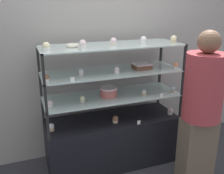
# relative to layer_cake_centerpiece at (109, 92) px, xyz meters

# --- Properties ---
(ground_plane) EXTENTS (20.00, 20.00, 0.00)m
(ground_plane) POSITION_rel_layer_cake_centerpiece_xyz_m (0.04, 0.01, -0.88)
(ground_plane) COLOR #2D2D33
(back_wall) EXTENTS (8.00, 0.05, 2.60)m
(back_wall) POSITION_rel_layer_cake_centerpiece_xyz_m (0.04, 0.41, 0.42)
(back_wall) COLOR gray
(back_wall) RESTS_ON ground_plane
(display_base) EXTENTS (1.46, 0.51, 0.56)m
(display_base) POSITION_rel_layer_cake_centerpiece_xyz_m (0.04, 0.01, -0.60)
(display_base) COLOR black
(display_base) RESTS_ON ground_plane
(display_riser_lower) EXTENTS (1.46, 0.51, 0.27)m
(display_riser_lower) POSITION_rel_layer_cake_centerpiece_xyz_m (0.04, 0.01, -0.07)
(display_riser_lower) COLOR black
(display_riser_lower) RESTS_ON display_base
(display_riser_middle) EXTENTS (1.46, 0.51, 0.27)m
(display_riser_middle) POSITION_rel_layer_cake_centerpiece_xyz_m (0.04, 0.01, 0.21)
(display_riser_middle) COLOR black
(display_riser_middle) RESTS_ON display_riser_lower
(display_riser_upper) EXTENTS (1.46, 0.51, 0.27)m
(display_riser_upper) POSITION_rel_layer_cake_centerpiece_xyz_m (0.04, 0.01, 0.48)
(display_riser_upper) COLOR black
(display_riser_upper) RESTS_ON display_riser_middle
(layer_cake_centerpiece) EXTENTS (0.18, 0.18, 0.10)m
(layer_cake_centerpiece) POSITION_rel_layer_cake_centerpiece_xyz_m (0.00, 0.00, 0.00)
(layer_cake_centerpiece) COLOR #C66660
(layer_cake_centerpiece) RESTS_ON display_riser_lower
(sheet_cake_frosted) EXTENTS (0.19, 0.15, 0.06)m
(sheet_cake_frosted) POSITION_rel_layer_cake_centerpiece_xyz_m (0.38, -0.02, 0.25)
(sheet_cake_frosted) COLOR brown
(sheet_cake_frosted) RESTS_ON display_riser_middle
(cupcake_0) EXTENTS (0.06, 0.06, 0.08)m
(cupcake_0) POSITION_rel_layer_cake_centerpiece_xyz_m (-0.63, -0.04, -0.29)
(cupcake_0) COLOR #CCB28C
(cupcake_0) RESTS_ON display_base
(cupcake_1) EXTENTS (0.06, 0.06, 0.08)m
(cupcake_1) POSITION_rel_layer_cake_centerpiece_xyz_m (0.04, -0.10, -0.29)
(cupcake_1) COLOR #CCB28C
(cupcake_1) RESTS_ON display_base
(cupcake_2) EXTENTS (0.06, 0.06, 0.08)m
(cupcake_2) POSITION_rel_layer_cake_centerpiece_xyz_m (0.71, -0.11, -0.29)
(cupcake_2) COLOR beige
(cupcake_2) RESTS_ON display_base
(price_tag_0) EXTENTS (0.04, 0.00, 0.04)m
(price_tag_0) POSITION_rel_layer_cake_centerpiece_xyz_m (0.26, -0.22, -0.30)
(price_tag_0) COLOR white
(price_tag_0) RESTS_ON display_base
(cupcake_3) EXTENTS (0.05, 0.05, 0.06)m
(cupcake_3) POSITION_rel_layer_cake_centerpiece_xyz_m (-0.62, -0.07, -0.02)
(cupcake_3) COLOR white
(cupcake_3) RESTS_ON display_riser_lower
(cupcake_4) EXTENTS (0.05, 0.05, 0.06)m
(cupcake_4) POSITION_rel_layer_cake_centerpiece_xyz_m (-0.30, -0.06, -0.02)
(cupcake_4) COLOR beige
(cupcake_4) RESTS_ON display_riser_lower
(cupcake_5) EXTENTS (0.05, 0.05, 0.06)m
(cupcake_5) POSITION_rel_layer_cake_centerpiece_xyz_m (0.37, -0.09, -0.02)
(cupcake_5) COLOR #CCB28C
(cupcake_5) RESTS_ON display_riser_lower
(cupcake_6) EXTENTS (0.05, 0.05, 0.06)m
(cupcake_6) POSITION_rel_layer_cake_centerpiece_xyz_m (0.72, -0.11, -0.02)
(cupcake_6) COLOR #CCB28C
(cupcake_6) RESTS_ON display_riser_lower
(price_tag_1) EXTENTS (0.04, 0.00, 0.04)m
(price_tag_1) POSITION_rel_layer_cake_centerpiece_xyz_m (0.51, -0.22, -0.03)
(price_tag_1) COLOR white
(price_tag_1) RESTS_ON display_riser_lower
(cupcake_7) EXTENTS (0.05, 0.05, 0.07)m
(cupcake_7) POSITION_rel_layer_cake_centerpiece_xyz_m (-0.65, -0.13, 0.25)
(cupcake_7) COLOR beige
(cupcake_7) RESTS_ON display_riser_middle
(cupcake_8) EXTENTS (0.05, 0.05, 0.07)m
(cupcake_8) POSITION_rel_layer_cake_centerpiece_xyz_m (-0.30, -0.05, 0.25)
(cupcake_8) COLOR beige
(cupcake_8) RESTS_ON display_riser_middle
(cupcake_9) EXTENTS (0.05, 0.05, 0.07)m
(cupcake_9) POSITION_rel_layer_cake_centerpiece_xyz_m (0.06, -0.09, 0.25)
(cupcake_9) COLOR white
(cupcake_9) RESTS_ON display_riser_middle
(cupcake_10) EXTENTS (0.05, 0.05, 0.07)m
(cupcake_10) POSITION_rel_layer_cake_centerpiece_xyz_m (0.72, -0.13, 0.25)
(cupcake_10) COLOR white
(cupcake_10) RESTS_ON display_riser_middle
(price_tag_2) EXTENTS (0.04, 0.00, 0.04)m
(price_tag_2) POSITION_rel_layer_cake_centerpiece_xyz_m (-0.43, -0.22, 0.24)
(price_tag_2) COLOR white
(price_tag_2) RESTS_ON display_riser_middle
(cupcake_11) EXTENTS (0.06, 0.06, 0.08)m
(cupcake_11) POSITION_rel_layer_cake_centerpiece_xyz_m (-0.62, -0.09, 0.53)
(cupcake_11) COLOR white
(cupcake_11) RESTS_ON display_riser_upper
(cupcake_12) EXTENTS (0.06, 0.06, 0.08)m
(cupcake_12) POSITION_rel_layer_cake_centerpiece_xyz_m (-0.28, -0.06, 0.53)
(cupcake_12) COLOR white
(cupcake_12) RESTS_ON display_riser_upper
(cupcake_13) EXTENTS (0.06, 0.06, 0.08)m
(cupcake_13) POSITION_rel_layer_cake_centerpiece_xyz_m (0.04, -0.03, 0.53)
(cupcake_13) COLOR beige
(cupcake_13) RESTS_ON display_riser_upper
(cupcake_14) EXTENTS (0.06, 0.06, 0.08)m
(cupcake_14) POSITION_rel_layer_cake_centerpiece_xyz_m (0.37, -0.04, 0.53)
(cupcake_14) COLOR white
(cupcake_14) RESTS_ON display_riser_upper
(cupcake_15) EXTENTS (0.06, 0.06, 0.08)m
(cupcake_15) POSITION_rel_layer_cake_centerpiece_xyz_m (0.70, -0.09, 0.53)
(cupcake_15) COLOR #CCB28C
(cupcake_15) RESTS_ON display_riser_upper
(price_tag_3) EXTENTS (0.04, 0.00, 0.04)m
(price_tag_3) POSITION_rel_layer_cake_centerpiece_xyz_m (-0.35, -0.22, 0.52)
(price_tag_3) COLOR white
(price_tag_3) RESTS_ON display_riser_upper
(donut_glazed) EXTENTS (0.12, 0.12, 0.03)m
(donut_glazed) POSITION_rel_layer_cake_centerpiece_xyz_m (-0.36, 0.02, 0.51)
(donut_glazed) COLOR #EFE5CC
(donut_glazed) RESTS_ON display_riser_upper
(customer_figure) EXTENTS (0.37, 0.37, 1.57)m
(customer_figure) POSITION_rel_layer_cake_centerpiece_xyz_m (0.72, -0.62, -0.04)
(customer_figure) COLOR brown
(customer_figure) RESTS_ON ground_plane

